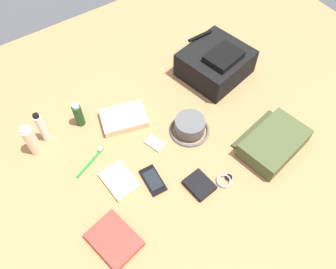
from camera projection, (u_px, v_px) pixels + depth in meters
ground_plane at (168, 141)px, 1.50m from camera, size 2.64×2.02×0.02m
backpack at (216, 63)px, 1.66m from camera, size 0.35×0.33×0.16m
toiletry_pouch at (273, 143)px, 1.44m from camera, size 0.31×0.27×0.08m
bucket_hat at (190, 127)px, 1.49m from camera, size 0.18×0.18×0.07m
lotion_bottle at (31, 140)px, 1.40m from camera, size 0.05×0.05×0.16m
toothpaste_tube at (42, 127)px, 1.43m from camera, size 0.03×0.03×0.17m
shampoo_bottle at (78, 115)px, 1.49m from camera, size 0.04×0.04×0.13m
paperback_novel at (114, 240)px, 1.23m from camera, size 0.17×0.21×0.03m
cell_phone at (153, 180)px, 1.38m from camera, size 0.07×0.13×0.01m
media_player at (155, 143)px, 1.48m from camera, size 0.07×0.10×0.01m
wristwatch at (224, 180)px, 1.38m from camera, size 0.07×0.06×0.01m
toothbrush at (92, 160)px, 1.43m from camera, size 0.16×0.08×0.02m
wallet at (199, 185)px, 1.36m from camera, size 0.10×0.12×0.02m
notepad at (119, 180)px, 1.37m from camera, size 0.12×0.16×0.02m
folded_towel at (124, 118)px, 1.54m from camera, size 0.23×0.19×0.04m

